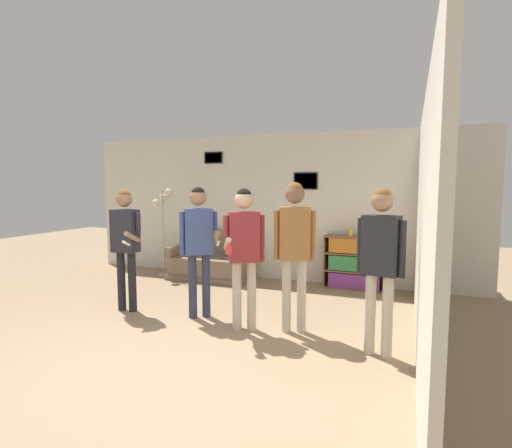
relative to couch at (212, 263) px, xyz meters
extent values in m
plane|color=#937A5B|center=(0.97, -3.72, -0.29)|extent=(20.00, 20.00, 0.00)
cube|color=silver|center=(0.97, 0.42, 1.06)|extent=(7.61, 0.06, 2.70)
cube|color=black|center=(-0.15, 0.37, 2.00)|extent=(0.39, 0.02, 0.22)
cube|color=gray|center=(-0.15, 0.37, 2.00)|extent=(0.34, 0.01, 0.18)
cube|color=black|center=(1.70, 0.37, 1.55)|extent=(0.44, 0.02, 0.31)
cube|color=beige|center=(1.70, 0.37, 1.55)|extent=(0.39, 0.01, 0.26)
cube|color=silver|center=(3.61, -1.67, 1.06)|extent=(0.06, 6.51, 2.70)
cube|color=#7A6651|center=(0.00, -0.05, -0.24)|extent=(1.54, 0.80, 0.10)
cube|color=#7A6651|center=(0.00, -0.05, -0.03)|extent=(1.48, 0.74, 0.32)
cube|color=#7A6651|center=(0.00, 0.28, 0.36)|extent=(1.48, 0.14, 0.47)
cube|color=#7A6651|center=(-0.71, -0.05, 0.22)|extent=(0.12, 0.74, 0.18)
cube|color=#7A6651|center=(0.71, -0.05, 0.22)|extent=(0.12, 0.74, 0.18)
cube|color=brown|center=(2.12, 0.20, 0.16)|extent=(0.02, 0.30, 0.90)
cube|color=brown|center=(3.12, 0.20, 0.16)|extent=(0.02, 0.30, 0.90)
cube|color=brown|center=(2.62, 0.34, 0.16)|extent=(1.03, 0.01, 0.90)
cube|color=brown|center=(2.62, 0.20, -0.28)|extent=(0.98, 0.30, 0.02)
cube|color=brown|center=(2.62, 0.20, 0.60)|extent=(0.98, 0.30, 0.02)
cube|color=brown|center=(2.62, 0.20, 0.01)|extent=(0.98, 0.30, 0.02)
cube|color=brown|center=(2.62, 0.20, 0.31)|extent=(0.98, 0.30, 0.02)
cube|color=#7F3889|center=(2.62, 0.19, -0.15)|extent=(0.84, 0.26, 0.25)
cube|color=#338447|center=(2.62, 0.19, 0.15)|extent=(0.84, 0.26, 0.25)
cube|color=#B77023|center=(2.62, 0.19, 0.46)|extent=(0.84, 0.26, 0.25)
cylinder|color=#ADA89E|center=(-0.97, -0.16, -0.28)|extent=(0.28, 0.28, 0.03)
cylinder|color=#ADA89E|center=(-0.97, -0.16, 0.56)|extent=(0.03, 0.03, 1.65)
cylinder|color=#ADA89E|center=(-0.90, -0.16, 1.36)|extent=(0.02, 0.16, 0.02)
sphere|color=beige|center=(-0.83, -0.16, 1.33)|extent=(0.15, 0.15, 0.15)
cylinder|color=#ADA89E|center=(-1.01, -0.10, 1.26)|extent=(0.15, 0.09, 0.02)
sphere|color=beige|center=(-1.04, -0.04, 1.23)|extent=(0.15, 0.15, 0.15)
cylinder|color=#ADA89E|center=(-1.01, -0.22, 1.16)|extent=(0.15, 0.09, 0.02)
sphere|color=beige|center=(-1.04, -0.28, 1.13)|extent=(0.15, 0.15, 0.15)
cylinder|color=black|center=(-0.30, -2.19, 0.12)|extent=(0.11, 0.11, 0.84)
cylinder|color=black|center=(-0.12, -2.18, 0.12)|extent=(0.11, 0.11, 0.84)
cube|color=#282833|center=(-0.21, -2.18, 0.84)|extent=(0.37, 0.22, 0.59)
sphere|color=#997051|center=(-0.21, -2.18, 1.28)|extent=(0.22, 0.22, 0.22)
sphere|color=brown|center=(-0.21, -2.18, 1.32)|extent=(0.18, 0.18, 0.18)
cylinder|color=#282833|center=(0.00, -2.17, 0.97)|extent=(0.07, 0.07, 0.25)
cylinder|color=#997051|center=(0.01, -2.31, 0.78)|extent=(0.08, 0.31, 0.19)
cylinder|color=white|center=(0.02, -2.45, 0.72)|extent=(0.04, 0.14, 0.09)
cylinder|color=#282833|center=(-0.43, -2.19, 0.82)|extent=(0.07, 0.07, 0.56)
cylinder|color=#2D334C|center=(0.80, -2.10, 0.13)|extent=(0.11, 0.11, 0.86)
cylinder|color=#2D334C|center=(0.95, -2.00, 0.13)|extent=(0.11, 0.11, 0.86)
cube|color=#384C84|center=(0.88, -2.05, 0.87)|extent=(0.41, 0.37, 0.61)
sphere|color=#997051|center=(0.88, -2.05, 1.32)|extent=(0.22, 0.22, 0.22)
sphere|color=black|center=(0.88, -2.05, 1.36)|extent=(0.19, 0.19, 0.19)
cylinder|color=#384C84|center=(1.05, -1.93, 1.00)|extent=(0.07, 0.07, 0.26)
cylinder|color=#997051|center=(1.14, -2.05, 0.81)|extent=(0.23, 0.29, 0.19)
cylinder|color=white|center=(1.22, -2.16, 0.74)|extent=(0.11, 0.14, 0.09)
cylinder|color=#384C84|center=(0.70, -2.18, 0.84)|extent=(0.07, 0.07, 0.57)
cylinder|color=#B7AD99|center=(1.55, -2.33, 0.13)|extent=(0.11, 0.11, 0.85)
cylinder|color=#B7AD99|center=(1.70, -2.23, 0.13)|extent=(0.11, 0.11, 0.85)
cube|color=maroon|center=(1.62, -2.28, 0.86)|extent=(0.41, 0.36, 0.60)
sphere|color=#D1A889|center=(1.62, -2.28, 1.31)|extent=(0.22, 0.22, 0.22)
sphere|color=black|center=(1.62, -2.28, 1.34)|extent=(0.19, 0.19, 0.19)
cylinder|color=maroon|center=(1.81, -2.17, 0.84)|extent=(0.07, 0.07, 0.57)
cylinder|color=maroon|center=(1.44, -2.39, 0.99)|extent=(0.07, 0.07, 0.26)
cylinder|color=#D1A889|center=(1.51, -2.51, 0.80)|extent=(0.21, 0.30, 0.19)
cylinder|color=red|center=(1.59, -2.63, 0.75)|extent=(0.08, 0.08, 0.10)
cylinder|color=#B7AD99|center=(2.12, -2.14, 0.15)|extent=(0.11, 0.11, 0.89)
cylinder|color=#B7AD99|center=(2.29, -2.08, 0.15)|extent=(0.11, 0.11, 0.89)
cube|color=#936033|center=(2.20, -2.11, 0.91)|extent=(0.41, 0.31, 0.63)
sphere|color=brown|center=(2.20, -2.11, 1.37)|extent=(0.23, 0.23, 0.23)
sphere|color=brown|center=(2.20, -2.11, 1.41)|extent=(0.19, 0.19, 0.19)
cylinder|color=#936033|center=(2.41, -2.04, 0.88)|extent=(0.07, 0.07, 0.59)
cylinder|color=#936033|center=(2.00, -2.18, 0.88)|extent=(0.07, 0.07, 0.59)
cylinder|color=#B7AD99|center=(3.12, -2.43, 0.13)|extent=(0.11, 0.11, 0.86)
cylinder|color=#B7AD99|center=(3.29, -2.47, 0.13)|extent=(0.11, 0.11, 0.86)
cube|color=#232328|center=(3.21, -2.45, 0.87)|extent=(0.40, 0.29, 0.61)
sphere|color=#997051|center=(3.21, -2.45, 1.32)|extent=(0.22, 0.22, 0.22)
sphere|color=brown|center=(3.21, -2.45, 1.36)|extent=(0.19, 0.19, 0.19)
cylinder|color=#232328|center=(3.41, -2.50, 0.85)|extent=(0.07, 0.07, 0.57)
cylinder|color=#232328|center=(3.00, -2.39, 0.85)|extent=(0.07, 0.07, 0.57)
cylinder|color=yellow|center=(2.53, 0.20, 0.67)|extent=(0.07, 0.07, 0.11)
camera|label=1|loc=(3.48, -6.65, 1.48)|focal=28.00mm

